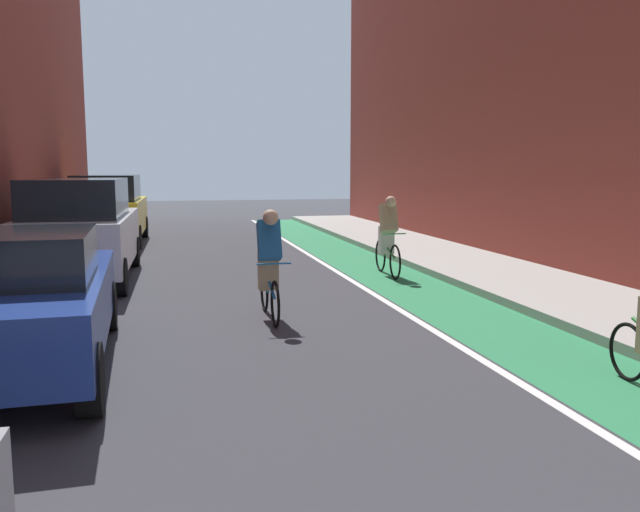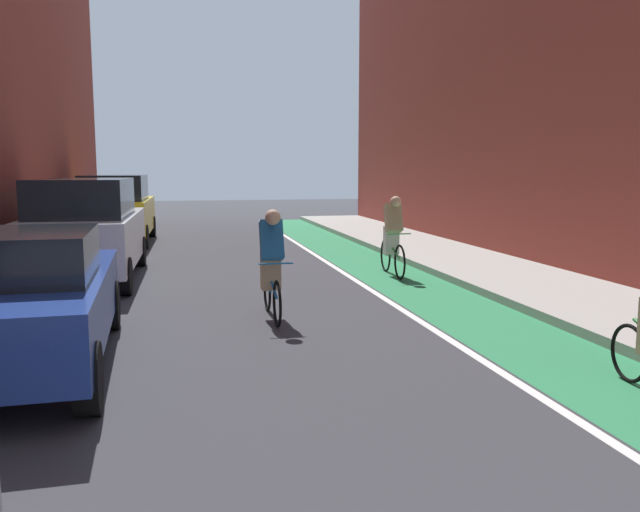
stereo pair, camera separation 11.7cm
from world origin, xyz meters
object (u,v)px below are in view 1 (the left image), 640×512
object	(u,v)px
parked_sedan_blue	(12,300)
cyclist_trailing	(269,261)
parked_suv_white	(80,229)
cyclist_far	(388,234)
parked_suv_yellow_cab	(108,209)

from	to	relation	value
parked_sedan_blue	cyclist_trailing	xyz separation A→B (m)	(3.05, 1.85, 0.06)
parked_suv_white	cyclist_far	xyz separation A→B (m)	(6.00, -0.64, -0.17)
parked_suv_yellow_cab	cyclist_trailing	bearing A→B (deg)	-73.60
parked_suv_white	cyclist_trailing	distance (m)	4.98
parked_sedan_blue	cyclist_trailing	size ratio (longest dim) A/B	2.57
parked_suv_white	parked_suv_yellow_cab	bearing A→B (deg)	90.00
parked_suv_white	parked_sedan_blue	bearing A→B (deg)	-89.97
parked_sedan_blue	cyclist_trailing	world-z (taller)	cyclist_trailing
parked_sedan_blue	cyclist_far	bearing A→B (deg)	40.58
parked_suv_white	parked_suv_yellow_cab	xyz separation A→B (m)	(-0.00, 6.46, -0.00)
parked_suv_yellow_cab	cyclist_trailing	world-z (taller)	parked_suv_yellow_cab
parked_sedan_blue	cyclist_trailing	distance (m)	3.57
parked_suv_yellow_cab	cyclist_far	bearing A→B (deg)	-49.80
parked_suv_white	parked_suv_yellow_cab	world-z (taller)	same
parked_suv_yellow_cab	cyclist_trailing	size ratio (longest dim) A/B	2.57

